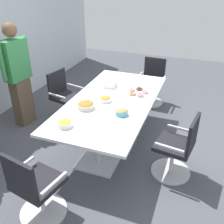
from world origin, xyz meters
name	(u,v)px	position (x,y,z in m)	size (l,w,h in m)	color
ground_plane	(112,141)	(0.00, 0.00, -0.01)	(10.00, 10.00, 0.01)	#4C4F56
conference_table	(112,108)	(0.00, 0.00, 0.63)	(2.40, 1.20, 0.75)	white
office_chair_0	(152,84)	(1.65, -0.26, 0.41)	(0.57, 0.57, 0.91)	silver
office_chair_1	(65,99)	(0.41, 1.07, 0.41)	(0.64, 0.64, 0.91)	silver
office_chair_2	(36,189)	(-1.65, 0.27, 0.41)	(0.64, 0.64, 0.91)	silver
office_chair_3	(178,150)	(-0.41, -1.07, 0.41)	(0.62, 0.62, 0.91)	silver
person_standing_2	(18,74)	(0.03, 1.70, 0.93)	(0.62, 0.27, 1.77)	brown
snack_bowl_pretzels	(86,105)	(-0.36, 0.26, 0.80)	(0.25, 0.25, 0.10)	beige
snack_bowl_chips_yellow	(65,123)	(-0.89, 0.29, 0.79)	(0.19, 0.19, 0.09)	white
snack_bowl_chips_orange	(105,99)	(-0.07, 0.08, 0.79)	(0.18, 0.18, 0.08)	white
snack_bowl_cookies	(122,112)	(-0.36, -0.28, 0.79)	(0.17, 0.17, 0.09)	#4C9EC6
donut_platter	(138,92)	(0.38, -0.29, 0.77)	(0.33, 0.33, 0.04)	white
napkin_pile	(110,84)	(0.47, 0.21, 0.79)	(0.19, 0.19, 0.09)	white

